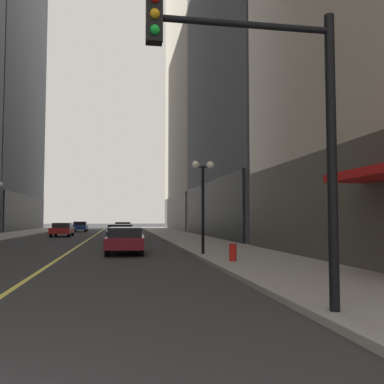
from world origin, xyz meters
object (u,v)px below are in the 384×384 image
(car_navy, at_px, (119,232))
(car_blue, at_px, (80,226))
(car_red, at_px, (62,229))
(fire_hydrant_right, at_px, (233,254))
(car_maroon, at_px, (126,239))
(traffic_light_near_right, at_px, (276,107))
(car_yellow, at_px, (123,227))
(street_lamp_right_mid, at_px, (203,186))

(car_navy, xyz_separation_m, car_blue, (-5.14, 25.15, -0.00))
(car_red, bearing_deg, fire_hydrant_right, -69.87)
(car_maroon, bearing_deg, car_navy, 91.94)
(car_red, xyz_separation_m, traffic_light_near_right, (8.27, -35.58, 3.02))
(car_blue, bearing_deg, car_maroon, -81.21)
(car_maroon, relative_size, traffic_light_near_right, 0.84)
(traffic_light_near_right, bearing_deg, car_yellow, 93.31)
(traffic_light_near_right, relative_size, fire_hydrant_right, 7.06)
(car_blue, bearing_deg, car_navy, -78.46)
(street_lamp_right_mid, bearing_deg, traffic_light_near_right, -94.92)
(street_lamp_right_mid, bearing_deg, car_red, 111.74)
(street_lamp_right_mid, height_order, fire_hydrant_right, street_lamp_right_mid)
(car_navy, height_order, traffic_light_near_right, traffic_light_near_right)
(fire_hydrant_right, bearing_deg, car_blue, 102.90)
(car_navy, bearing_deg, fire_hydrant_right, -75.03)
(fire_hydrant_right, bearing_deg, traffic_light_near_right, -100.01)
(car_yellow, height_order, traffic_light_near_right, traffic_light_near_right)
(car_navy, relative_size, car_blue, 1.07)
(car_maroon, height_order, car_blue, same)
(car_maroon, height_order, street_lamp_right_mid, street_lamp_right_mid)
(traffic_light_near_right, xyz_separation_m, street_lamp_right_mid, (1.05, 12.21, -0.49))
(car_navy, bearing_deg, car_yellow, 88.80)
(car_yellow, bearing_deg, fire_hydrant_right, -83.17)
(traffic_light_near_right, bearing_deg, car_maroon, 99.43)
(car_maroon, distance_m, car_blue, 35.90)
(car_red, xyz_separation_m, fire_hydrant_right, (9.82, -26.80, -0.32))
(car_red, relative_size, car_blue, 0.94)
(car_navy, height_order, fire_hydrant_right, car_navy)
(car_blue, height_order, street_lamp_right_mid, street_lamp_right_mid)
(car_navy, distance_m, fire_hydrant_right, 16.79)
(car_red, height_order, car_blue, same)
(car_maroon, xyz_separation_m, fire_hydrant_right, (3.99, -5.88, -0.32))
(car_navy, distance_m, car_yellow, 17.02)
(fire_hydrant_right, bearing_deg, car_navy, 104.97)
(car_yellow, bearing_deg, car_maroon, -90.02)
(traffic_light_near_right, bearing_deg, car_navy, 96.36)
(car_red, xyz_separation_m, car_blue, (0.35, 14.56, 0.00))
(car_maroon, relative_size, car_yellow, 1.01)
(car_maroon, xyz_separation_m, car_blue, (-5.48, 35.48, -0.00))
(car_maroon, xyz_separation_m, car_navy, (-0.35, 10.33, 0.00))
(car_maroon, xyz_separation_m, car_yellow, (0.01, 27.35, 0.00))
(car_navy, height_order, street_lamp_right_mid, street_lamp_right_mid)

